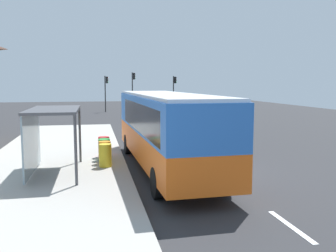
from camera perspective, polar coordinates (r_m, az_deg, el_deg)
ground_plane at (r=28.83m, az=-2.09°, el=-0.62°), size 56.00×92.00×0.04m
sidewalk_platform at (r=16.71m, az=-17.36°, el=-5.90°), size 6.20×30.00×0.18m
lane_stripe_seg_0 at (r=10.22m, az=18.49°, el=-14.51°), size 0.16×2.20×0.01m
lane_stripe_seg_1 at (r=14.55m, az=8.59°, el=-7.86°), size 0.16×2.20×0.01m
lane_stripe_seg_2 at (r=19.21m, az=3.49°, el=-4.24°), size 0.16×2.20×0.01m
lane_stripe_seg_3 at (r=24.01m, az=0.43°, el=-2.03°), size 0.16×2.20×0.01m
lane_stripe_seg_4 at (r=28.87m, az=-1.60°, el=-0.55°), size 0.16×2.20×0.01m
lane_stripe_seg_5 at (r=33.78m, az=-3.05°, el=0.49°), size 0.16×2.20×0.01m
lane_stripe_seg_6 at (r=38.70m, az=-4.12°, el=1.28°), size 0.16×2.20×0.01m
lane_stripe_seg_7 at (r=43.65m, az=-4.95°, el=1.88°), size 0.16×2.20×0.01m
bus at (r=15.33m, az=-0.41°, el=-0.06°), size 2.86×11.08×3.21m
white_van at (r=38.20m, az=-1.10°, el=3.23°), size 2.18×5.26×2.30m
sedan_near at (r=49.14m, az=-3.28°, el=3.35°), size 2.04×4.49×1.52m
sedan_far at (r=52.70m, az=-3.84°, el=3.57°), size 1.86×4.41×1.52m
recycling_bin_yellow at (r=15.53m, az=-9.69°, el=-4.51°), size 0.52×0.52×0.95m
recycling_bin_orange at (r=16.21m, az=-9.77°, el=-4.03°), size 0.52×0.52×0.95m
recycling_bin_green at (r=16.90m, az=-9.84°, el=-3.60°), size 0.52×0.52×0.95m
recycling_bin_red at (r=17.59m, az=-9.90°, el=-3.19°), size 0.52×0.52×0.95m
traffic_light_near_side at (r=47.28m, az=0.98°, el=5.94°), size 0.49×0.28×4.51m
traffic_light_far_side at (r=47.01m, az=-9.58°, el=5.84°), size 0.49×0.28×4.52m
traffic_light_median at (r=48.04m, az=-5.43°, el=6.28°), size 0.49×0.28×5.01m
bus_shelter at (r=14.68m, az=-18.38°, el=0.30°), size 1.80×4.00×2.50m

